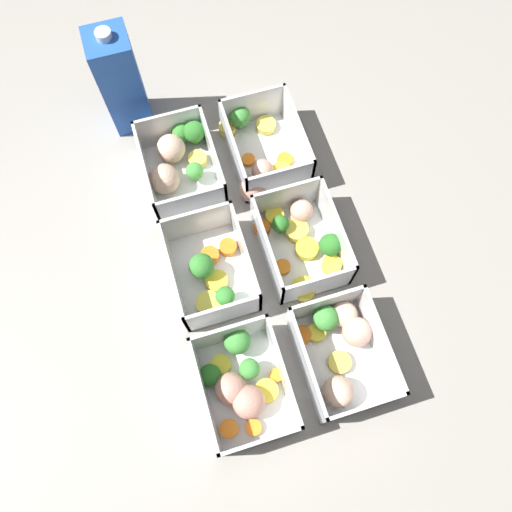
# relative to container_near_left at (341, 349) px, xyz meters

# --- Properties ---
(ground_plane) EXTENTS (4.00, 4.00, 0.00)m
(ground_plane) POSITION_rel_container_near_left_xyz_m (0.18, 0.08, -0.03)
(ground_plane) COLOR gray
(container_near_left) EXTENTS (0.17, 0.12, 0.08)m
(container_near_left) POSITION_rel_container_near_left_xyz_m (0.00, 0.00, 0.00)
(container_near_left) COLOR white
(container_near_left) RESTS_ON ground_plane
(container_near_center) EXTENTS (0.18, 0.13, 0.08)m
(container_near_center) POSITION_rel_container_near_left_xyz_m (0.18, -0.00, -0.00)
(container_near_center) COLOR white
(container_near_center) RESTS_ON ground_plane
(container_near_right) EXTENTS (0.19, 0.13, 0.08)m
(container_near_right) POSITION_rel_container_near_left_xyz_m (0.35, 0.01, -0.00)
(container_near_right) COLOR white
(container_near_right) RESTS_ON ground_plane
(container_far_left) EXTENTS (0.16, 0.12, 0.08)m
(container_far_left) POSITION_rel_container_near_left_xyz_m (-0.01, 0.15, 0.00)
(container_far_left) COLOR white
(container_far_left) RESTS_ON ground_plane
(container_far_center) EXTENTS (0.16, 0.12, 0.08)m
(container_far_center) POSITION_rel_container_near_left_xyz_m (0.17, 0.15, 0.00)
(container_far_center) COLOR white
(container_far_center) RESTS_ON ground_plane
(container_far_right) EXTENTS (0.17, 0.13, 0.08)m
(container_far_right) POSITION_rel_container_near_left_xyz_m (0.37, 0.15, 0.00)
(container_far_right) COLOR white
(container_far_right) RESTS_ON ground_plane
(juice_carton) EXTENTS (0.07, 0.07, 0.20)m
(juice_carton) POSITION_rel_container_near_left_xyz_m (0.51, 0.21, 0.07)
(juice_carton) COLOR blue
(juice_carton) RESTS_ON ground_plane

